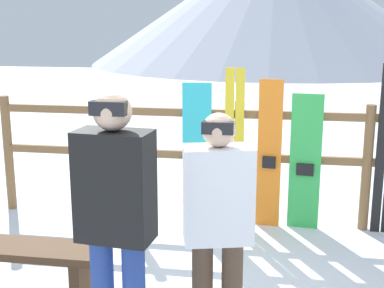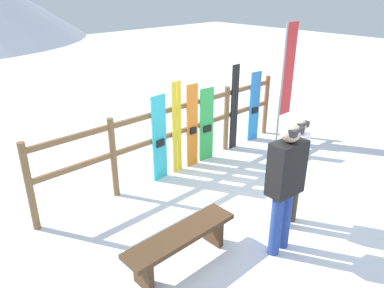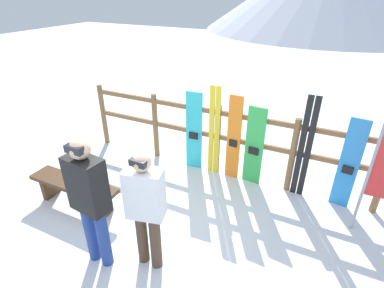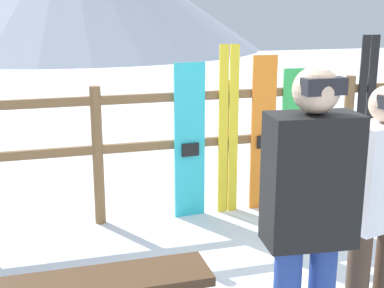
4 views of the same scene
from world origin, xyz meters
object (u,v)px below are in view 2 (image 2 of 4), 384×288
at_px(person_white, 294,165).
at_px(bench, 181,240).
at_px(snowboard_orange, 192,126).
at_px(rental_flag, 286,75).
at_px(snowboard_cyan, 159,139).
at_px(person_black, 285,181).
at_px(ski_pair_yellow, 177,128).
at_px(ski_pair_black, 234,108).
at_px(snowboard_green, 206,125).
at_px(snowboard_blue, 254,107).

bearing_deg(person_white, bench, 165.71).
xyz_separation_m(snowboard_orange, rental_flag, (2.12, -0.48, 0.66)).
bearing_deg(snowboard_cyan, bench, -122.38).
relative_size(person_black, ski_pair_yellow, 1.04).
distance_m(ski_pair_yellow, ski_pair_black, 1.50).
xyz_separation_m(person_black, snowboard_green, (1.21, 2.49, -0.30)).
xyz_separation_m(snowboard_cyan, rental_flag, (2.87, -0.48, 0.69)).
bearing_deg(person_white, snowboard_green, 74.32).
relative_size(person_black, snowboard_blue, 1.17).
bearing_deg(snowboard_orange, ski_pair_yellow, 179.47).
bearing_deg(snowboard_green, snowboard_orange, 179.98).
relative_size(snowboard_orange, rental_flag, 0.63).
relative_size(snowboard_cyan, rental_flag, 0.61).
bearing_deg(snowboard_orange, snowboard_green, -0.02).
bearing_deg(bench, rental_flag, 18.52).
relative_size(snowboard_green, snowboard_blue, 0.95).
height_order(snowboard_cyan, ski_pair_black, ski_pair_black).
bearing_deg(snowboard_green, bench, -141.18).
bearing_deg(snowboard_orange, person_black, -108.77).
xyz_separation_m(snowboard_blue, rental_flag, (0.33, -0.48, 0.69)).
bearing_deg(snowboard_cyan, ski_pair_yellow, 0.51).
bearing_deg(person_black, snowboard_green, 64.10).
relative_size(person_black, ski_pair_black, 1.01).
distance_m(ski_pair_black, snowboard_blue, 0.65).
bearing_deg(ski_pair_yellow, snowboard_orange, -0.53).
height_order(person_black, person_white, person_black).
relative_size(bench, person_black, 0.87).
height_order(person_black, rental_flag, rental_flag).
bearing_deg(person_black, person_white, 22.84).
distance_m(snowboard_green, rental_flag, 1.96).
height_order(snowboard_orange, ski_pair_black, ski_pair_black).
relative_size(snowboard_cyan, ski_pair_black, 0.87).
bearing_deg(person_white, rental_flag, 36.53).
relative_size(ski_pair_yellow, rental_flag, 0.67).
bearing_deg(snowboard_green, snowboard_cyan, 180.00).
xyz_separation_m(person_black, rental_flag, (2.96, 2.01, 0.43)).
relative_size(person_black, rental_flag, 0.70).
xyz_separation_m(person_white, ski_pair_yellow, (-0.09, 2.25, -0.09)).
bearing_deg(bench, person_white, -14.29).
bearing_deg(snowboard_blue, person_black, -136.58).
bearing_deg(person_black, ski_pair_yellow, 79.01).
bearing_deg(rental_flag, person_black, -145.85).
xyz_separation_m(snowboard_cyan, snowboard_blue, (2.53, -0.00, -0.01)).
bearing_deg(ski_pair_black, person_white, -122.09).
bearing_deg(ski_pair_black, bench, -149.03).
height_order(bench, snowboard_cyan, snowboard_cyan).
xyz_separation_m(snowboard_cyan, ski_pair_black, (1.89, 0.00, 0.11)).
distance_m(snowboard_green, snowboard_blue, 1.42).
relative_size(person_white, snowboard_orange, 1.02).
xyz_separation_m(person_white, snowboard_blue, (2.05, 2.25, -0.18)).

